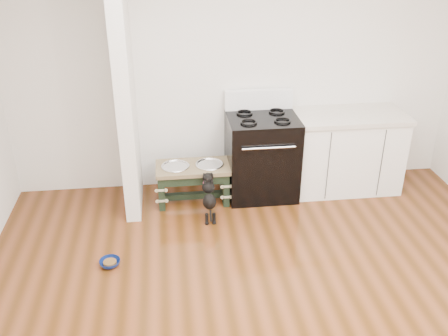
# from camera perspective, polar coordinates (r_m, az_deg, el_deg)

# --- Properties ---
(ground) EXTENTS (5.00, 5.00, 0.00)m
(ground) POSITION_cam_1_polar(r_m,az_deg,el_deg) (4.05, 6.45, -18.12)
(ground) COLOR #44250C
(ground) RESTS_ON ground
(room_shell) EXTENTS (5.00, 5.00, 5.00)m
(room_shell) POSITION_cam_1_polar(r_m,az_deg,el_deg) (3.13, 7.96, 3.40)
(room_shell) COLOR silver
(room_shell) RESTS_ON ground
(partition_wall) EXTENTS (0.15, 0.80, 2.70)m
(partition_wall) POSITION_cam_1_polar(r_m,az_deg,el_deg) (5.11, -11.29, 9.25)
(partition_wall) COLOR silver
(partition_wall) RESTS_ON ground
(oven_range) EXTENTS (0.76, 0.69, 1.14)m
(oven_range) POSITION_cam_1_polar(r_m,az_deg,el_deg) (5.57, 4.32, 1.52)
(oven_range) COLOR black
(oven_range) RESTS_ON ground
(cabinet_run) EXTENTS (1.24, 0.64, 0.91)m
(cabinet_run) POSITION_cam_1_polar(r_m,az_deg,el_deg) (5.85, 13.74, 1.84)
(cabinet_run) COLOR white
(cabinet_run) RESTS_ON ground
(dog_feeder) EXTENTS (0.80, 0.43, 0.45)m
(dog_feeder) POSITION_cam_1_polar(r_m,az_deg,el_deg) (5.46, -3.58, -0.95)
(dog_feeder) COLOR black
(dog_feeder) RESTS_ON ground
(puppy) EXTENTS (0.14, 0.41, 0.49)m
(puppy) POSITION_cam_1_polar(r_m,az_deg,el_deg) (5.17, -1.72, -3.18)
(puppy) COLOR black
(puppy) RESTS_ON ground
(floor_bowl) EXTENTS (0.23, 0.23, 0.06)m
(floor_bowl) POSITION_cam_1_polar(r_m,az_deg,el_deg) (4.74, -12.91, -10.52)
(floor_bowl) COLOR navy
(floor_bowl) RESTS_ON ground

